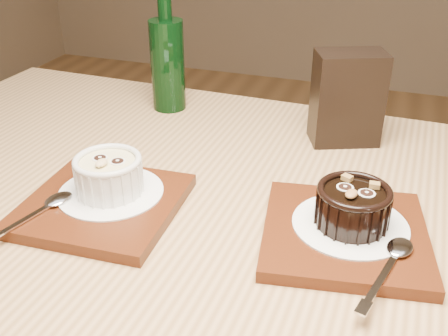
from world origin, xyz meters
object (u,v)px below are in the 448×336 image
object	(u,v)px
table	(226,283)
tray_left	(103,205)
tray_right	(345,234)
condiment_stand	(347,98)
ramekin_dark	(353,205)
green_bottle	(168,62)
ramekin_white	(109,173)

from	to	relation	value
table	tray_left	world-z (taller)	tray_left
tray_right	condiment_stand	distance (m)	0.27
ramekin_dark	tray_right	bearing A→B (deg)	-103.87
ramekin_dark	green_bottle	distance (m)	0.45
tray_left	ramekin_white	bearing A→B (deg)	82.21
ramekin_dark	condiment_stand	xyz separation A→B (m)	(-0.04, 0.25, 0.03)
ramekin_dark	green_bottle	bearing A→B (deg)	152.75
table	green_bottle	distance (m)	0.41
condiment_stand	green_bottle	world-z (taller)	green_bottle
tray_left	ramekin_dark	size ratio (longest dim) A/B	2.19
table	tray_left	size ratio (longest dim) A/B	6.81
tray_left	green_bottle	xyz separation A→B (m)	(-0.06, 0.33, 0.08)
ramekin_dark	tray_left	bearing A→B (deg)	-159.58
ramekin_dark	condiment_stand	size ratio (longest dim) A/B	0.59
table	tray_right	bearing A→B (deg)	6.15
ramekin_white	condiment_stand	distance (m)	0.37
green_bottle	ramekin_dark	bearing A→B (deg)	-39.07
table	ramekin_dark	distance (m)	0.19
table	ramekin_white	distance (m)	0.20
ramekin_white	ramekin_dark	world-z (taller)	same
ramekin_dark	ramekin_white	bearing A→B (deg)	-162.94
condiment_stand	ramekin_dark	bearing A→B (deg)	-80.44
ramekin_white	green_bottle	size ratio (longest dim) A/B	0.38
tray_left	condiment_stand	distance (m)	0.39
tray_left	ramekin_dark	world-z (taller)	ramekin_dark
table	green_bottle	xyz separation A→B (m)	(-0.21, 0.31, 0.17)
tray_left	condiment_stand	xyz separation A→B (m)	(0.25, 0.29, 0.06)
condiment_stand	green_bottle	xyz separation A→B (m)	(-0.31, 0.04, 0.01)
tray_right	ramekin_dark	size ratio (longest dim) A/B	2.19
tray_right	table	bearing A→B (deg)	-173.85
tray_left	tray_right	world-z (taller)	same
ramekin_white	tray_left	bearing A→B (deg)	-96.18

